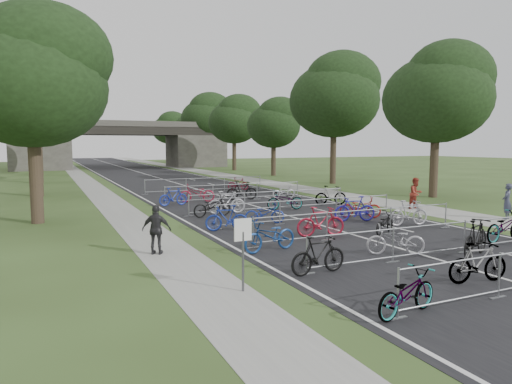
# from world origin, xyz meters

# --- Properties ---
(road) EXTENTS (11.00, 140.00, 0.01)m
(road) POSITION_xyz_m (0.00, 50.00, 0.01)
(road) COLOR black
(road) RESTS_ON ground
(sidewalk_right) EXTENTS (3.00, 140.00, 0.01)m
(sidewalk_right) POSITION_xyz_m (8.00, 50.00, 0.01)
(sidewalk_right) COLOR gray
(sidewalk_right) RESTS_ON ground
(sidewalk_left) EXTENTS (2.00, 140.00, 0.01)m
(sidewalk_left) POSITION_xyz_m (-7.50, 50.00, 0.01)
(sidewalk_left) COLOR gray
(sidewalk_left) RESTS_ON ground
(lane_markings) EXTENTS (0.12, 140.00, 0.00)m
(lane_markings) POSITION_xyz_m (0.00, 50.00, 0.00)
(lane_markings) COLOR silver
(lane_markings) RESTS_ON ground
(overpass_bridge) EXTENTS (31.00, 8.00, 7.05)m
(overpass_bridge) POSITION_xyz_m (0.00, 65.00, 3.53)
(overpass_bridge) COLOR #413E3A
(overpass_bridge) RESTS_ON ground
(park_sign) EXTENTS (0.45, 0.06, 1.83)m
(park_sign) POSITION_xyz_m (-6.80, 3.00, 1.27)
(park_sign) COLOR #4C4C51
(park_sign) RESTS_ON ground
(tree_left_0) EXTENTS (6.72, 6.72, 10.25)m
(tree_left_0) POSITION_xyz_m (-11.39, 15.93, 6.49)
(tree_left_0) COLOR #33261C
(tree_left_0) RESTS_ON ground
(tree_right_0) EXTENTS (7.17, 7.17, 10.93)m
(tree_right_0) POSITION_xyz_m (13.11, 15.93, 6.92)
(tree_right_0) COLOR #33261C
(tree_right_0) RESTS_ON ground
(tree_left_1) EXTENTS (7.56, 7.56, 11.53)m
(tree_left_1) POSITION_xyz_m (-11.39, 27.93, 7.30)
(tree_left_1) COLOR #33261C
(tree_left_1) RESTS_ON ground
(tree_right_1) EXTENTS (8.18, 8.18, 12.47)m
(tree_right_1) POSITION_xyz_m (13.11, 27.93, 7.90)
(tree_right_1) COLOR #33261C
(tree_right_1) RESTS_ON ground
(tree_left_2) EXTENTS (8.40, 8.40, 12.81)m
(tree_left_2) POSITION_xyz_m (-11.39, 39.93, 8.12)
(tree_left_2) COLOR #33261C
(tree_left_2) RESTS_ON ground
(tree_right_2) EXTENTS (6.16, 6.16, 9.39)m
(tree_right_2) POSITION_xyz_m (13.11, 39.93, 5.95)
(tree_right_2) COLOR #33261C
(tree_right_2) RESTS_ON ground
(tree_left_3) EXTENTS (6.72, 6.72, 10.25)m
(tree_left_3) POSITION_xyz_m (-11.39, 51.93, 6.49)
(tree_left_3) COLOR #33261C
(tree_left_3) RESTS_ON ground
(tree_right_3) EXTENTS (7.17, 7.17, 10.93)m
(tree_right_3) POSITION_xyz_m (13.11, 51.93, 6.92)
(tree_right_3) COLOR #33261C
(tree_right_3) RESTS_ON ground
(tree_left_4) EXTENTS (7.56, 7.56, 11.53)m
(tree_left_4) POSITION_xyz_m (-11.39, 63.93, 7.30)
(tree_left_4) COLOR #33261C
(tree_left_4) RESTS_ON ground
(tree_right_4) EXTENTS (8.18, 8.18, 12.47)m
(tree_right_4) POSITION_xyz_m (13.11, 63.93, 7.90)
(tree_right_4) COLOR #33261C
(tree_right_4) RESTS_ON ground
(tree_left_5) EXTENTS (8.40, 8.40, 12.81)m
(tree_left_5) POSITION_xyz_m (-11.39, 75.93, 8.12)
(tree_left_5) COLOR #33261C
(tree_left_5) RESTS_ON ground
(tree_right_5) EXTENTS (6.16, 6.16, 9.39)m
(tree_right_5) POSITION_xyz_m (13.11, 75.93, 5.95)
(tree_right_5) COLOR #33261C
(tree_right_5) RESTS_ON ground
(tree_left_6) EXTENTS (6.72, 6.72, 10.25)m
(tree_left_6) POSITION_xyz_m (-11.39, 87.93, 6.49)
(tree_left_6) COLOR #33261C
(tree_left_6) RESTS_ON ground
(tree_right_6) EXTENTS (7.17, 7.17, 10.93)m
(tree_right_6) POSITION_xyz_m (13.11, 87.93, 6.92)
(tree_right_6) COLOR #33261C
(tree_right_6) RESTS_ON ground
(barrier_row_1) EXTENTS (9.70, 0.08, 1.10)m
(barrier_row_1) POSITION_xyz_m (0.00, 3.60, 0.55)
(barrier_row_1) COLOR gray
(barrier_row_1) RESTS_ON ground
(barrier_row_2) EXTENTS (9.70, 0.08, 1.10)m
(barrier_row_2) POSITION_xyz_m (0.00, 7.20, 0.55)
(barrier_row_2) COLOR gray
(barrier_row_2) RESTS_ON ground
(barrier_row_3) EXTENTS (9.70, 0.08, 1.10)m
(barrier_row_3) POSITION_xyz_m (0.00, 11.00, 0.55)
(barrier_row_3) COLOR gray
(barrier_row_3) RESTS_ON ground
(barrier_row_4) EXTENTS (9.70, 0.08, 1.10)m
(barrier_row_4) POSITION_xyz_m (0.00, 15.00, 0.55)
(barrier_row_4) COLOR gray
(barrier_row_4) RESTS_ON ground
(barrier_row_5) EXTENTS (9.70, 0.08, 1.10)m
(barrier_row_5) POSITION_xyz_m (0.00, 20.00, 0.55)
(barrier_row_5) COLOR gray
(barrier_row_5) RESTS_ON ground
(barrier_row_6) EXTENTS (9.70, 0.08, 1.10)m
(barrier_row_6) POSITION_xyz_m (0.00, 26.00, 0.55)
(barrier_row_6) COLOR gray
(barrier_row_6) RESTS_ON ground
(bike_0) EXTENTS (1.96, 1.02, 0.98)m
(bike_0) POSITION_xyz_m (-4.30, 0.07, 0.49)
(bike_0) COLOR gray
(bike_0) RESTS_ON ground
(bike_1) EXTENTS (1.85, 0.81, 1.07)m
(bike_1) POSITION_xyz_m (-0.96, 1.04, 0.54)
(bike_1) COLOR gray
(bike_1) RESTS_ON ground
(bike_4) EXTENTS (1.83, 0.62, 1.08)m
(bike_4) POSITION_xyz_m (-4.30, 3.49, 0.54)
(bike_4) COLOR black
(bike_4) RESTS_ON ground
(bike_5) EXTENTS (1.99, 1.45, 1.00)m
(bike_5) POSITION_xyz_m (-0.82, 4.28, 0.50)
(bike_5) COLOR #9F9FA6
(bike_5) RESTS_ON ground
(bike_6) EXTENTS (2.13, 1.31, 1.24)m
(bike_6) POSITION_xyz_m (1.34, 3.00, 0.62)
(bike_6) COLOR black
(bike_6) RESTS_ON ground
(bike_7) EXTENTS (2.22, 0.94, 1.14)m
(bike_7) POSITION_xyz_m (4.30, 4.17, 0.57)
(bike_7) COLOR gray
(bike_7) RESTS_ON ground
(bike_8) EXTENTS (2.17, 1.08, 1.09)m
(bike_8) POSITION_xyz_m (-4.30, 6.47, 0.55)
(bike_8) COLOR navy
(bike_8) RESTS_ON ground
(bike_9) EXTENTS (2.05, 0.91, 1.19)m
(bike_9) POSITION_xyz_m (-1.40, 7.84, 0.60)
(bike_9) COLOR maroon
(bike_9) RESTS_ON ground
(bike_10) EXTENTS (1.80, 1.35, 0.91)m
(bike_10) POSITION_xyz_m (1.25, 7.22, 0.45)
(bike_10) COLOR black
(bike_10) RESTS_ON ground
(bike_11) EXTENTS (1.98, 0.85, 1.15)m
(bike_11) POSITION_xyz_m (3.45, 8.22, 0.58)
(bike_11) COLOR #B5B3BC
(bike_11) RESTS_ON ground
(bike_12) EXTENTS (1.88, 0.97, 1.08)m
(bike_12) POSITION_xyz_m (-4.30, 10.51, 0.54)
(bike_12) COLOR navy
(bike_12) RESTS_ON ground
(bike_13) EXTENTS (1.91, 1.22, 0.95)m
(bike_13) POSITION_xyz_m (-2.08, 11.45, 0.47)
(bike_13) COLOR navy
(bike_13) RESTS_ON ground
(bike_14) EXTENTS (2.06, 1.10, 1.19)m
(bike_14) POSITION_xyz_m (1.99, 10.16, 0.60)
(bike_14) COLOR #211B97
(bike_14) RESTS_ON ground
(bike_15) EXTENTS (2.09, 1.61, 1.06)m
(bike_15) POSITION_xyz_m (2.90, 10.92, 0.53)
(bike_15) COLOR maroon
(bike_15) RESTS_ON ground
(bike_16) EXTENTS (2.14, 1.01, 1.08)m
(bike_16) POSITION_xyz_m (-3.60, 14.31, 0.54)
(bike_16) COLOR black
(bike_16) RESTS_ON ground
(bike_17) EXTENTS (2.05, 0.77, 1.20)m
(bike_17) POSITION_xyz_m (-2.59, 14.94, 0.60)
(bike_17) COLOR #AFAFB7
(bike_17) RESTS_ON ground
(bike_18) EXTENTS (2.14, 1.03, 1.08)m
(bike_18) POSITION_xyz_m (0.86, 14.88, 0.54)
(bike_18) COLOR gray
(bike_18) RESTS_ON ground
(bike_19) EXTENTS (2.00, 1.02, 1.16)m
(bike_19) POSITION_xyz_m (4.30, 15.53, 0.58)
(bike_19) COLOR gray
(bike_19) RESTS_ON ground
(bike_20) EXTENTS (1.83, 0.78, 1.07)m
(bike_20) POSITION_xyz_m (-4.30, 19.20, 0.53)
(bike_20) COLOR #1D2FA0
(bike_20) RESTS_ON ground
(bike_21) EXTENTS (2.28, 1.21, 1.14)m
(bike_21) POSITION_xyz_m (-2.52, 20.17, 0.57)
(bike_21) COLOR maroon
(bike_21) RESTS_ON ground
(bike_22) EXTENTS (2.11, 0.83, 1.23)m
(bike_22) POSITION_xyz_m (0.49, 20.10, 0.62)
(bike_22) COLOR black
(bike_22) RESTS_ON ground
(bike_23) EXTENTS (1.68, 0.61, 0.88)m
(bike_23) POSITION_xyz_m (3.46, 19.86, 0.44)
(bike_23) COLOR #AEADB5
(bike_23) RESTS_ON ground
(bike_27) EXTENTS (1.71, 0.97, 0.99)m
(bike_27) POSITION_xyz_m (2.75, 26.09, 0.49)
(bike_27) COLOR maroon
(bike_27) RESTS_ON ground
(pedestrian_a) EXTENTS (0.75, 0.64, 1.73)m
(pedestrian_a) POSITION_xyz_m (9.07, 7.61, 0.87)
(pedestrian_a) COLOR #2F3246
(pedestrian_a) RESTS_ON ground
(pedestrian_b) EXTENTS (0.88, 0.71, 1.75)m
(pedestrian_b) POSITION_xyz_m (7.70, 12.17, 0.87)
(pedestrian_b) COLOR maroon
(pedestrian_b) RESTS_ON ground
(pedestrian_c) EXTENTS (1.04, 0.80, 1.64)m
(pedestrian_c) POSITION_xyz_m (-7.87, 7.69, 0.82)
(pedestrian_c) COLOR #262528
(pedestrian_c) RESTS_ON ground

